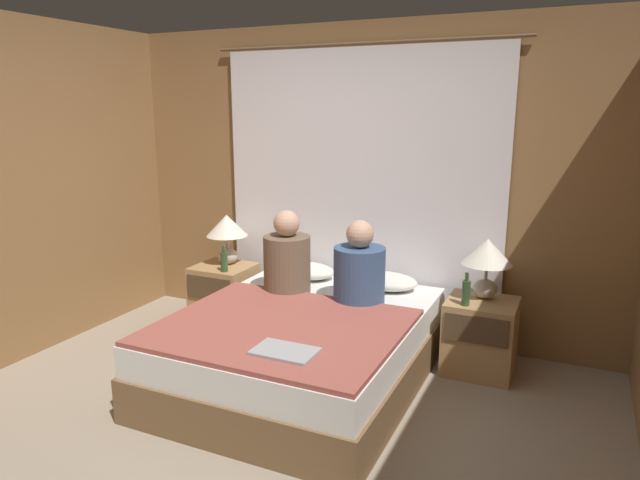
{
  "coord_description": "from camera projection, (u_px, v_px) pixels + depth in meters",
  "views": [
    {
      "loc": [
        1.63,
        -2.41,
        1.86
      ],
      "look_at": [
        0.0,
        1.13,
        0.94
      ],
      "focal_mm": 32.0,
      "sensor_mm": 36.0,
      "label": 1
    }
  ],
  "objects": [
    {
      "name": "person_right_in_bed",
      "position": [
        359.0,
        270.0,
        4.02
      ],
      "size": [
        0.37,
        0.37,
        0.6
      ],
      "color": "#38517A",
      "rests_on": "bed"
    },
    {
      "name": "pillow_left",
      "position": [
        306.0,
        271.0,
        4.64
      ],
      "size": [
        0.49,
        0.35,
        0.12
      ],
      "color": "silver",
      "rests_on": "bed"
    },
    {
      "name": "pillow_right",
      "position": [
        386.0,
        281.0,
        4.37
      ],
      "size": [
        0.49,
        0.35,
        0.12
      ],
      "color": "silver",
      "rests_on": "bed"
    },
    {
      "name": "wall_back",
      "position": [
        361.0,
        183.0,
        4.64
      ],
      "size": [
        4.26,
        0.06,
        2.5
      ],
      "color": "olive",
      "rests_on": "ground_plane"
    },
    {
      "name": "beer_bottle_on_right_stand",
      "position": [
        466.0,
        292.0,
        3.88
      ],
      "size": [
        0.06,
        0.06,
        0.23
      ],
      "color": "#2D4C28",
      "rests_on": "nightstand_right"
    },
    {
      "name": "lamp_left",
      "position": [
        227.0,
        230.0,
        4.87
      ],
      "size": [
        0.35,
        0.35,
        0.43
      ],
      "color": "#B2A899",
      "rests_on": "nightstand_left"
    },
    {
      "name": "bed",
      "position": [
        302.0,
        348.0,
        3.91
      ],
      "size": [
        1.55,
        1.94,
        0.49
      ],
      "color": "brown",
      "rests_on": "ground_plane"
    },
    {
      "name": "nightstand_right",
      "position": [
        480.0,
        336.0,
        4.05
      ],
      "size": [
        0.48,
        0.45,
        0.53
      ],
      "color": "#A87F51",
      "rests_on": "ground_plane"
    },
    {
      "name": "laptop_on_bed",
      "position": [
        285.0,
        351.0,
        3.16
      ],
      "size": [
        0.35,
        0.23,
        0.02
      ],
      "color": "#9EA0A5",
      "rests_on": "blanket_on_bed"
    },
    {
      "name": "nightstand_left",
      "position": [
        224.0,
        295.0,
        4.93
      ],
      "size": [
        0.48,
        0.45,
        0.53
      ],
      "color": "#A87F51",
      "rests_on": "ground_plane"
    },
    {
      "name": "ground_plane",
      "position": [
        237.0,
        443.0,
        3.22
      ],
      "size": [
        16.0,
        16.0,
        0.0
      ],
      "primitive_type": "plane",
      "color": "gray"
    },
    {
      "name": "person_left_in_bed",
      "position": [
        287.0,
        259.0,
        4.25
      ],
      "size": [
        0.35,
        0.35,
        0.62
      ],
      "color": "brown",
      "rests_on": "bed"
    },
    {
      "name": "beer_bottle_on_left_stand",
      "position": [
        224.0,
        261.0,
        4.68
      ],
      "size": [
        0.06,
        0.06,
        0.22
      ],
      "color": "#2D4C28",
      "rests_on": "nightstand_left"
    },
    {
      "name": "blanket_on_bed",
      "position": [
        281.0,
        327.0,
        3.58
      ],
      "size": [
        1.49,
        1.28,
        0.03
      ],
      "color": "#994C42",
      "rests_on": "bed"
    },
    {
      "name": "curtain_panel",
      "position": [
        358.0,
        194.0,
        4.6
      ],
      "size": [
        2.53,
        0.02,
        2.34
      ],
      "color": "white",
      "rests_on": "ground_plane"
    },
    {
      "name": "lamp_right",
      "position": [
        487.0,
        257.0,
        3.99
      ],
      "size": [
        0.35,
        0.35,
        0.43
      ],
      "color": "#B2A899",
      "rests_on": "nightstand_right"
    }
  ]
}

